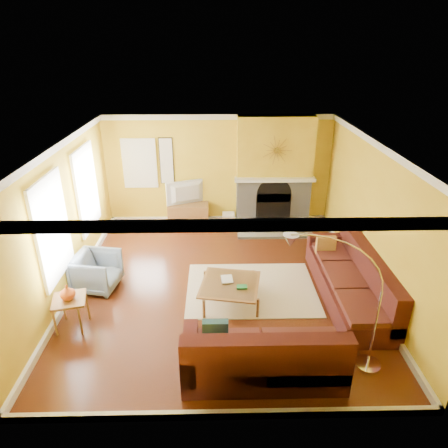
{
  "coord_description": "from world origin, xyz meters",
  "views": [
    {
      "loc": [
        -0.06,
        -6.45,
        4.27
      ],
      "look_at": [
        0.09,
        0.4,
        1.1
      ],
      "focal_mm": 32.0,
      "sensor_mm": 36.0,
      "label": 1
    }
  ],
  "objects_px": {
    "sectional_sofa": "(286,290)",
    "arc_lamp": "(336,306)",
    "coffee_table": "(230,293)",
    "side_table": "(71,313)",
    "armchair": "(97,272)",
    "media_console": "(188,214)"
  },
  "relations": [
    {
      "from": "coffee_table",
      "to": "side_table",
      "type": "height_order",
      "value": "side_table"
    },
    {
      "from": "sectional_sofa",
      "to": "side_table",
      "type": "distance_m",
      "value": 3.53
    },
    {
      "from": "coffee_table",
      "to": "armchair",
      "type": "xyz_separation_m",
      "value": [
        -2.46,
        0.5,
        0.16
      ]
    },
    {
      "from": "side_table",
      "to": "arc_lamp",
      "type": "distance_m",
      "value": 4.12
    },
    {
      "from": "sectional_sofa",
      "to": "media_console",
      "type": "distance_m",
      "value": 4.08
    },
    {
      "from": "coffee_table",
      "to": "media_console",
      "type": "bearing_deg",
      "value": 105.62
    },
    {
      "from": "coffee_table",
      "to": "arc_lamp",
      "type": "xyz_separation_m",
      "value": [
        1.35,
        -1.6,
        0.86
      ]
    },
    {
      "from": "armchair",
      "to": "media_console",
      "type": "bearing_deg",
      "value": -18.8
    },
    {
      "from": "armchair",
      "to": "side_table",
      "type": "relative_size",
      "value": 1.41
    },
    {
      "from": "armchair",
      "to": "side_table",
      "type": "xyz_separation_m",
      "value": [
        -0.11,
        -1.13,
        -0.08
      ]
    },
    {
      "from": "sectional_sofa",
      "to": "arc_lamp",
      "type": "relative_size",
      "value": 1.73
    },
    {
      "from": "sectional_sofa",
      "to": "coffee_table",
      "type": "relative_size",
      "value": 3.67
    },
    {
      "from": "media_console",
      "to": "side_table",
      "type": "relative_size",
      "value": 1.82
    },
    {
      "from": "sectional_sofa",
      "to": "armchair",
      "type": "relative_size",
      "value": 4.71
    },
    {
      "from": "side_table",
      "to": "sectional_sofa",
      "type": "bearing_deg",
      "value": 5.11
    },
    {
      "from": "side_table",
      "to": "arc_lamp",
      "type": "height_order",
      "value": "arc_lamp"
    },
    {
      "from": "media_console",
      "to": "side_table",
      "type": "bearing_deg",
      "value": -112.67
    },
    {
      "from": "coffee_table",
      "to": "side_table",
      "type": "xyz_separation_m",
      "value": [
        -2.57,
        -0.62,
        0.08
      ]
    },
    {
      "from": "sectional_sofa",
      "to": "arc_lamp",
      "type": "xyz_separation_m",
      "value": [
        0.41,
        -1.29,
        0.61
      ]
    },
    {
      "from": "sectional_sofa",
      "to": "arc_lamp",
      "type": "height_order",
      "value": "arc_lamp"
    },
    {
      "from": "side_table",
      "to": "arc_lamp",
      "type": "xyz_separation_m",
      "value": [
        3.92,
        -0.97,
        0.79
      ]
    },
    {
      "from": "coffee_table",
      "to": "armchair",
      "type": "distance_m",
      "value": 2.52
    }
  ]
}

